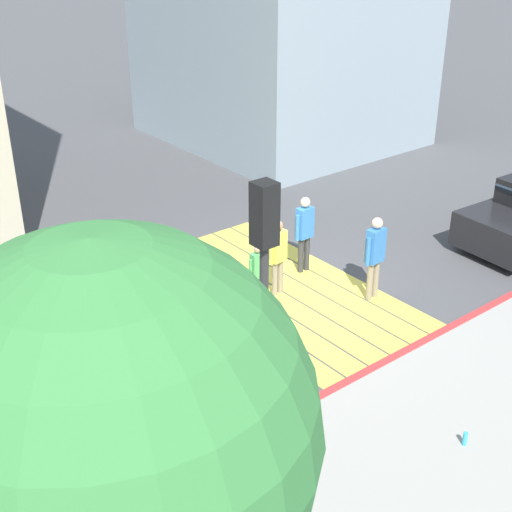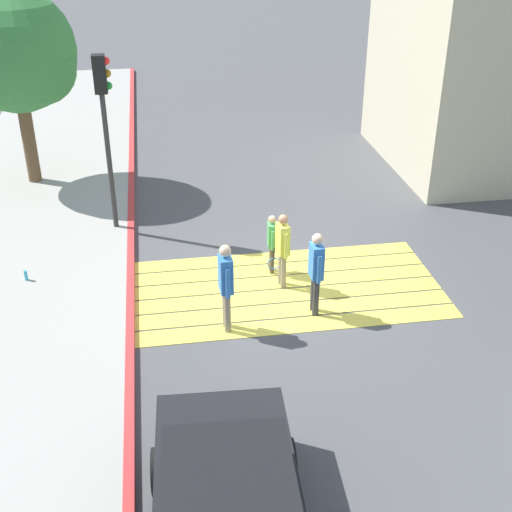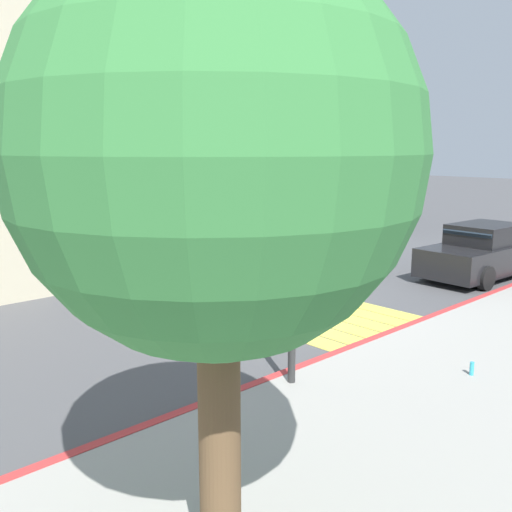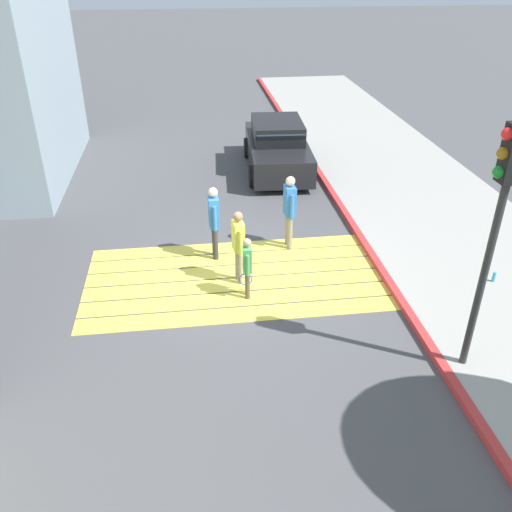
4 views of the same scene
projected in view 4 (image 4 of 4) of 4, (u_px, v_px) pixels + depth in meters
ground_plane at (234, 278)px, 11.74m from camera, size 120.00×120.00×0.00m
crosswalk_stripes at (234, 278)px, 11.74m from camera, size 6.40×3.25×0.01m
sidewalk_west at (477, 259)px, 12.34m from camera, size 4.80×40.00×0.12m
curb_painted at (378, 266)px, 12.08m from camera, size 0.16×40.00×0.13m
car_parked_near_curb at (277, 148)px, 17.12m from camera, size 2.17×4.39×1.57m
traffic_light_corner at (500, 206)px, 7.74m from camera, size 0.39×0.28×4.24m
water_bottle at (494, 277)px, 11.36m from camera, size 0.07×0.07×0.22m
pedestrian_adult_lead at (214, 218)px, 12.04m from camera, size 0.23×0.51×1.74m
pedestrian_adult_trailing at (290, 207)px, 12.47m from camera, size 0.25×0.52×1.80m
pedestrian_adult_side at (238, 242)px, 11.15m from camera, size 0.26×0.48×1.65m
pedestrian_child_with_racket at (247, 265)px, 10.75m from camera, size 0.28×0.42×1.36m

